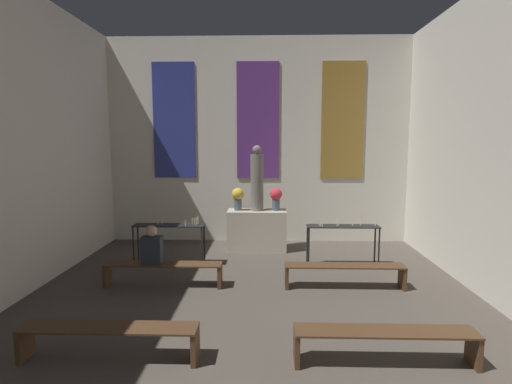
# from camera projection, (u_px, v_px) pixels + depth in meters

# --- Properties ---
(wall_back) EXTENTS (8.07, 0.16, 5.33)m
(wall_back) POSITION_uv_depth(u_px,v_px,m) (258.00, 140.00, 10.50)
(wall_back) COLOR silver
(wall_back) RESTS_ON ground_plane
(altar) EXTENTS (1.43, 0.64, 0.99)m
(altar) POSITION_uv_depth(u_px,v_px,m) (257.00, 230.00, 9.81)
(altar) COLOR #BCB29E
(altar) RESTS_ON ground_plane
(statue) EXTENTS (0.31, 0.31, 1.58)m
(statue) POSITION_uv_depth(u_px,v_px,m) (257.00, 180.00, 9.65)
(statue) COLOR slate
(statue) RESTS_ON altar
(flower_vase_left) EXTENTS (0.30, 0.30, 0.55)m
(flower_vase_left) POSITION_uv_depth(u_px,v_px,m) (238.00, 197.00, 9.72)
(flower_vase_left) COLOR #4C5666
(flower_vase_left) RESTS_ON altar
(flower_vase_right) EXTENTS (0.30, 0.30, 0.55)m
(flower_vase_right) POSITION_uv_depth(u_px,v_px,m) (276.00, 197.00, 9.69)
(flower_vase_right) COLOR #4C5666
(flower_vase_right) RESTS_ON altar
(candle_rack_left) EXTENTS (1.52, 0.37, 1.08)m
(candle_rack_left) POSITION_uv_depth(u_px,v_px,m) (170.00, 231.00, 8.55)
(candle_rack_left) COLOR black
(candle_rack_left) RESTS_ON ground_plane
(candle_rack_right) EXTENTS (1.52, 0.37, 1.09)m
(candle_rack_right) POSITION_uv_depth(u_px,v_px,m) (343.00, 232.00, 8.45)
(candle_rack_right) COLOR black
(candle_rack_right) RESTS_ON ground_plane
(pew_second_left) EXTENTS (2.16, 0.36, 0.43)m
(pew_second_left) POSITION_uv_depth(u_px,v_px,m) (109.00, 335.00, 4.84)
(pew_second_left) COLOR #4C331E
(pew_second_left) RESTS_ON ground_plane
(pew_second_right) EXTENTS (2.16, 0.36, 0.43)m
(pew_second_right) POSITION_uv_depth(u_px,v_px,m) (385.00, 339.00, 4.75)
(pew_second_right) COLOR #4C331E
(pew_second_right) RESTS_ON ground_plane
(pew_back_left) EXTENTS (2.16, 0.36, 0.43)m
(pew_back_left) POSITION_uv_depth(u_px,v_px,m) (163.00, 269.00, 7.35)
(pew_back_left) COLOR #4C331E
(pew_back_left) RESTS_ON ground_plane
(pew_back_right) EXTENTS (2.16, 0.36, 0.43)m
(pew_back_right) POSITION_uv_depth(u_px,v_px,m) (344.00, 271.00, 7.26)
(pew_back_right) COLOR #4C331E
(pew_back_right) RESTS_ON ground_plane
(person_seated) EXTENTS (0.36, 0.24, 0.71)m
(person_seated) POSITION_uv_depth(u_px,v_px,m) (152.00, 247.00, 7.31)
(person_seated) COLOR #282D38
(person_seated) RESTS_ON pew_back_left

